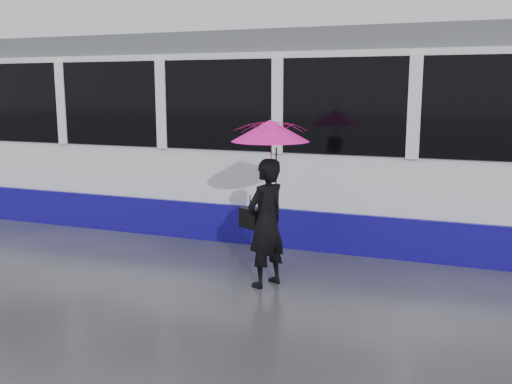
% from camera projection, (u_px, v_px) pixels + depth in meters
% --- Properties ---
extents(ground, '(90.00, 90.00, 0.00)m').
position_uv_depth(ground, '(178.00, 262.00, 8.18)').
color(ground, '#29292E').
rests_on(ground, ground).
extents(rails, '(34.00, 1.51, 0.02)m').
position_uv_depth(rails, '(244.00, 224.00, 10.48)').
color(rails, '#3F3D38').
rests_on(rails, ground).
extents(tram, '(26.00, 2.56, 3.35)m').
position_uv_depth(tram, '(329.00, 138.00, 9.64)').
color(tram, white).
rests_on(tram, ground).
extents(woman, '(0.59, 0.70, 1.62)m').
position_uv_depth(woman, '(266.00, 223.00, 7.08)').
color(woman, black).
rests_on(woman, ground).
extents(umbrella, '(1.25, 1.25, 1.09)m').
position_uv_depth(umbrella, '(270.00, 146.00, 6.89)').
color(umbrella, '#FF15A1').
rests_on(umbrella, ground).
extents(handbag, '(0.32, 0.23, 0.43)m').
position_uv_depth(handbag, '(250.00, 218.00, 7.17)').
color(handbag, black).
rests_on(handbag, ground).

